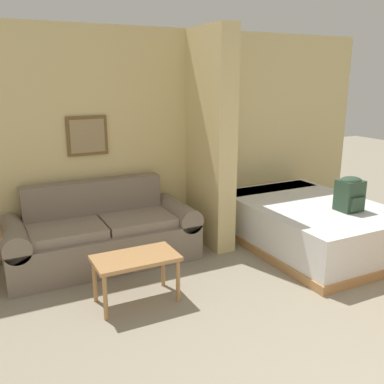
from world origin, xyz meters
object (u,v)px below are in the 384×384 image
couch (102,235)px  bed (309,224)px  coffee_table (136,262)px  backpack (350,193)px

couch → bed: 2.50m
couch → coffee_table: 1.03m
bed → backpack: size_ratio=5.32×
coffee_table → couch: bearing=92.1°
coffee_table → backpack: backpack is taller
backpack → bed: bearing=112.6°
coffee_table → bed: 2.40m
couch → bed: couch is taller
couch → coffee_table: couch is taller
coffee_table → backpack: size_ratio=1.93×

